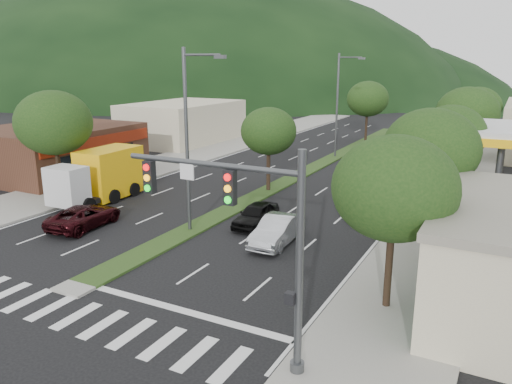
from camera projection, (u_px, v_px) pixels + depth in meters
The scene contains 29 objects.
ground at pixel (82, 286), 21.31m from camera, with size 160.00×160.00×0.00m, color black.
sidewalk_right at pixel (460, 189), 37.10m from camera, with size 5.00×90.00×0.15m, color gray.
sidewalk_left at pixel (180, 158), 48.53m from camera, with size 6.00×90.00×0.15m, color gray.
median at pixel (317, 166), 45.28m from camera, with size 1.60×56.00×0.12m, color #233E16.
crosswalk at pixel (43, 305), 19.60m from camera, with size 19.00×2.20×0.01m, color silver.
traffic_signal at pixel (251, 224), 14.76m from camera, with size 6.12×0.40×7.00m.
shop_left at pixel (56, 150), 41.92m from camera, with size 10.15×12.00×4.00m.
bldg_left_far at pixel (183, 122), 58.36m from camera, with size 9.00×14.00×4.60m, color beige.
hill_far at pixel (166, 92), 151.39m from camera, with size 176.00×132.00×82.00m, color black.
tree_r_a at pixel (394, 188), 18.13m from camera, with size 4.60×4.60×6.63m.
tree_r_b at pixel (431, 149), 24.92m from camera, with size 4.80×4.80×6.94m.
tree_r_c at pixel (451, 134), 31.85m from camera, with size 4.40×4.40×6.48m.
tree_r_d at pixel (467, 113), 40.30m from camera, with size 5.00×5.00×7.17m.
tree_r_e at pixel (477, 107), 48.94m from camera, with size 4.60×4.60×6.71m.
tree_med_near at pixel (269, 131), 35.60m from camera, with size 4.00×4.00×6.02m.
tree_med_far at pixel (368, 99), 57.72m from camera, with size 4.80×4.80×6.94m.
tree_l_a at pixel (54, 123), 34.16m from camera, with size 5.20×5.20×7.25m.
streetlight_near at pixel (190, 133), 26.64m from camera, with size 2.60×0.25×10.00m.
streetlight_mid at pixel (339, 100), 48.06m from camera, with size 2.60×0.25×10.00m.
sedan_silver at pixel (277, 230), 26.05m from camera, with size 1.55×4.44×1.46m, color silver.
suv_maroon at pixel (84, 216), 28.65m from camera, with size 2.18×4.73×1.31m, color black.
car_queue_a at pixel (256, 215), 28.87m from camera, with size 1.59×3.94×1.34m, color black.
car_queue_b at pixel (379, 196), 33.17m from camera, with size 1.70×4.18×1.21m, color #4D4C51.
car_queue_c at pixel (378, 153), 47.77m from camera, with size 1.48×4.23×1.40m, color #4C0C10.
car_queue_d at pixel (404, 180), 37.16m from camera, with size 2.36×5.11×1.42m, color black.
car_queue_e at pixel (372, 164), 43.12m from camera, with size 1.59×3.96×1.35m, color #535358.
box_truck at pixel (102, 177), 33.96m from camera, with size 2.96×7.10×3.45m.
motorhome at pixel (434, 139), 48.03m from camera, with size 3.54×9.90×3.75m.
a_frame_sign at pixel (430, 326), 16.60m from camera, with size 0.70×0.78×1.37m.
Camera 1 is at (15.67, -13.89, 9.33)m, focal length 35.00 mm.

